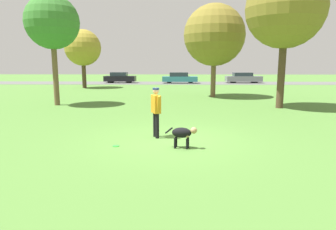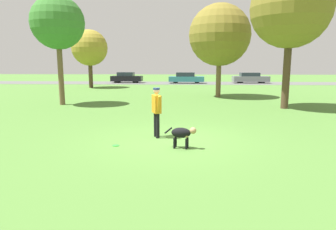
# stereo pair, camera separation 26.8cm
# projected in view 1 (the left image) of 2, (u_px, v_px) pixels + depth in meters

# --- Properties ---
(ground_plane) EXTENTS (120.00, 120.00, 0.00)m
(ground_plane) POSITION_uv_depth(u_px,v_px,m) (171.00, 140.00, 9.96)
(ground_plane) COLOR #4C7A33
(far_road_strip) EXTENTS (120.00, 6.00, 0.01)m
(far_road_strip) POSITION_uv_depth(u_px,v_px,m) (173.00, 83.00, 38.90)
(far_road_strip) COLOR #5B5B59
(far_road_strip) RESTS_ON ground_plane
(person) EXTENTS (0.37, 0.70, 1.72)m
(person) POSITION_uv_depth(u_px,v_px,m) (156.00, 108.00, 10.20)
(person) COLOR black
(person) RESTS_ON ground_plane
(dog) EXTENTS (0.98, 0.43, 0.66)m
(dog) POSITION_uv_depth(u_px,v_px,m) (183.00, 133.00, 8.97)
(dog) COLOR black
(dog) RESTS_ON ground_plane
(frisbee) EXTENTS (0.21, 0.21, 0.02)m
(frisbee) POSITION_uv_depth(u_px,v_px,m) (116.00, 146.00, 9.26)
(frisbee) COLOR #33D838
(frisbee) RESTS_ON ground_plane
(tree_near_left) EXTENTS (3.16, 3.16, 6.50)m
(tree_near_left) POSITION_uv_depth(u_px,v_px,m) (52.00, 23.00, 17.56)
(tree_near_left) COLOR brown
(tree_near_left) RESTS_ON ground_plane
(tree_far_left) EXTENTS (3.68, 3.68, 5.95)m
(tree_far_left) POSITION_uv_depth(u_px,v_px,m) (83.00, 48.00, 30.54)
(tree_far_left) COLOR #4C3826
(tree_far_left) RESTS_ON ground_plane
(tree_mid_center) EXTENTS (4.54, 4.54, 6.86)m
(tree_mid_center) POSITION_uv_depth(u_px,v_px,m) (214.00, 35.00, 22.15)
(tree_mid_center) COLOR brown
(tree_mid_center) RESTS_ON ground_plane
(tree_near_right) EXTENTS (4.31, 4.31, 7.63)m
(tree_near_right) POSITION_uv_depth(u_px,v_px,m) (285.00, 9.00, 16.28)
(tree_near_right) COLOR #4C3826
(tree_near_right) RESTS_ON ground_plane
(parked_car_black) EXTENTS (4.06, 1.85, 1.39)m
(parked_car_black) POSITION_uv_depth(u_px,v_px,m) (120.00, 78.00, 39.11)
(parked_car_black) COLOR black
(parked_car_black) RESTS_ON ground_plane
(parked_car_teal) EXTENTS (4.52, 1.89, 1.39)m
(parked_car_teal) POSITION_uv_depth(u_px,v_px,m) (180.00, 78.00, 38.47)
(parked_car_teal) COLOR teal
(parked_car_teal) RESTS_ON ground_plane
(parked_car_grey) EXTENTS (4.57, 1.83, 1.36)m
(parked_car_grey) POSITION_uv_depth(u_px,v_px,m) (243.00, 78.00, 38.95)
(parked_car_grey) COLOR slate
(parked_car_grey) RESTS_ON ground_plane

